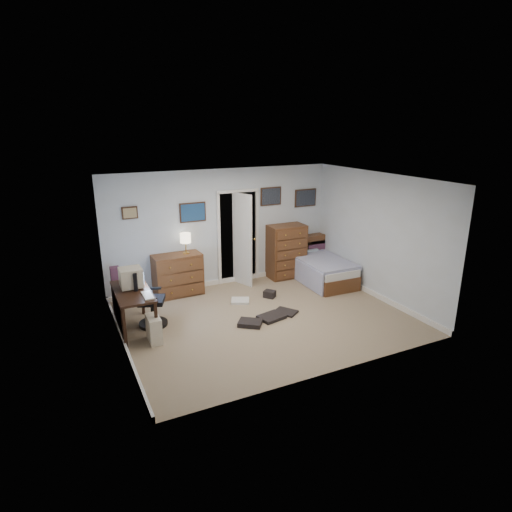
{
  "coord_description": "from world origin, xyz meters",
  "views": [
    {
      "loc": [
        -3.23,
        -6.32,
        3.39
      ],
      "look_at": [
        -0.03,
        0.3,
        1.1
      ],
      "focal_mm": 30.0,
      "sensor_mm": 36.0,
      "label": 1
    }
  ],
  "objects": [
    {
      "name": "crt_monitor",
      "position": [
        -2.18,
        0.71,
        0.89
      ],
      "size": [
        0.38,
        0.35,
        0.34
      ],
      "rotation": [
        0.0,
        0.0,
        -0.01
      ],
      "color": "beige",
      "rests_on": "computer_desk"
    },
    {
      "name": "low_dresser",
      "position": [
        -1.09,
        1.77,
        0.43
      ],
      "size": [
        0.99,
        0.53,
        0.86
      ],
      "primitive_type": "cube",
      "rotation": [
        0.0,
        0.0,
        0.04
      ],
      "color": "#57341B",
      "rests_on": "floor"
    },
    {
      "name": "tall_dresser",
      "position": [
        1.44,
        1.75,
        0.61
      ],
      "size": [
        0.83,
        0.5,
        1.22
      ],
      "primitive_type": "cube",
      "rotation": [
        0.0,
        0.0,
        -0.01
      ],
      "color": "#57341B",
      "rests_on": "floor"
    },
    {
      "name": "floor_clutter",
      "position": [
        0.06,
        0.2,
        0.04
      ],
      "size": [
        1.3,
        1.46,
        0.14
      ],
      "rotation": [
        0.0,
        0.0,
        -0.24
      ],
      "color": "silver",
      "rests_on": "floor"
    },
    {
      "name": "table_lamp",
      "position": [
        -0.89,
        1.77,
        1.17
      ],
      "size": [
        0.22,
        0.22,
        0.42
      ],
      "rotation": [
        0.0,
        0.0,
        0.04
      ],
      "color": "gold",
      "rests_on": "low_dresser"
    },
    {
      "name": "headboard_bookcase",
      "position": [
        2.42,
        1.86,
        0.47
      ],
      "size": [
        0.98,
        0.27,
        0.88
      ],
      "rotation": [
        0.0,
        0.0,
        0.02
      ],
      "color": "#57341B",
      "rests_on": "floor"
    },
    {
      "name": "pc_tower",
      "position": [
        -2.0,
        0.01,
        0.21
      ],
      "size": [
        0.2,
        0.4,
        0.43
      ],
      "rotation": [
        0.0,
        0.0,
        -0.01
      ],
      "color": "beige",
      "rests_on": "floor"
    },
    {
      "name": "wall_posters",
      "position": [
        0.57,
        1.98,
        1.75
      ],
      "size": [
        4.38,
        0.04,
        0.6
      ],
      "color": "#331E11",
      "rests_on": "floor"
    },
    {
      "name": "media_stack",
      "position": [
        -2.32,
        1.66,
        0.41
      ],
      "size": [
        0.16,
        0.16,
        0.81
      ],
      "primitive_type": "cube",
      "rotation": [
        0.0,
        0.0,
        0.0
      ],
      "color": "maroon",
      "rests_on": "floor"
    },
    {
      "name": "doorway",
      "position": [
        0.35,
        2.27,
        1.0
      ],
      "size": [
        0.96,
        1.12,
        2.05
      ],
      "color": "black",
      "rests_on": "floor"
    },
    {
      "name": "office_chair",
      "position": [
        -1.94,
        0.61,
        0.4
      ],
      "size": [
        0.64,
        0.64,
        1.02
      ],
      "rotation": [
        0.0,
        0.0,
        -0.38
      ],
      "color": "black",
      "rests_on": "floor"
    },
    {
      "name": "keyboard",
      "position": [
        -2.02,
        0.21,
        0.73
      ],
      "size": [
        0.15,
        0.38,
        0.02
      ],
      "primitive_type": "cube",
      "rotation": [
        0.0,
        0.0,
        -0.01
      ],
      "color": "beige",
      "rests_on": "computer_desk"
    },
    {
      "name": "computer_desk",
      "position": [
        -2.29,
        0.56,
        0.55
      ],
      "size": [
        0.59,
        1.25,
        0.72
      ],
      "rotation": [
        0.0,
        0.0,
        -0.01
      ],
      "color": "black",
      "rests_on": "floor"
    },
    {
      "name": "bed",
      "position": [
        1.99,
        1.18,
        0.27
      ],
      "size": [
        1.0,
        1.8,
        0.58
      ],
      "rotation": [
        0.0,
        0.0,
        -0.03
      ],
      "color": "#57341B",
      "rests_on": "floor"
    },
    {
      "name": "floor",
      "position": [
        0.0,
        0.0,
        -0.01
      ],
      "size": [
        5.0,
        4.0,
        0.02
      ],
      "primitive_type": "cube",
      "color": "tan",
      "rests_on": "ground"
    }
  ]
}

